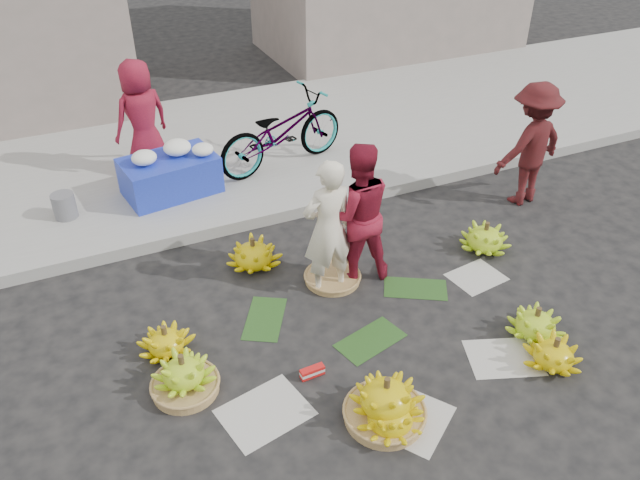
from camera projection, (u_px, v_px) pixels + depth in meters
name	position (u px, v px, depth m)	size (l,w,h in m)	color
ground	(370.00, 325.00, 6.04)	(80.00, 80.00, 0.00)	black
curb	(286.00, 211.00, 7.66)	(40.00, 0.25, 0.15)	gray
sidewalk	(234.00, 145.00, 9.26)	(40.00, 4.00, 0.12)	gray
newspaper_scatter	(413.00, 380.00, 5.44)	(3.20, 1.80, 0.00)	beige
banana_leaves	(351.00, 315.00, 6.16)	(2.00, 1.00, 0.00)	#1D4316
banana_bunch_0	(184.00, 376.00, 5.26)	(0.57, 0.57, 0.41)	olive
banana_bunch_1	(390.00, 416.00, 4.94)	(0.58, 0.58, 0.33)	yellow
banana_bunch_2	(385.00, 402.00, 4.99)	(0.70, 0.70, 0.45)	olive
banana_bunch_3	(554.00, 354.00, 5.52)	(0.51, 0.51, 0.32)	yellow
banana_bunch_4	(535.00, 324.00, 5.84)	(0.58, 0.58, 0.33)	#8BC01B
banana_bunch_5	(485.00, 238.00, 7.03)	(0.64, 0.64, 0.35)	#8BC01B
banana_bunch_6	(166.00, 341.00, 5.67)	(0.60, 0.60, 0.30)	yellow
banana_bunch_7	(253.00, 254.00, 6.75)	(0.73, 0.73, 0.36)	yellow
basket_spare	(332.00, 278.00, 6.61)	(0.58, 0.58, 0.07)	olive
incense_stack	(312.00, 372.00, 5.46)	(0.22, 0.07, 0.09)	red
vendor_cream	(328.00, 228.00, 6.11)	(0.54, 0.35, 1.48)	white
vendor_red	(357.00, 213.00, 6.30)	(0.74, 0.58, 1.53)	maroon
man_striped	(530.00, 145.00, 7.60)	(1.01, 0.58, 1.56)	maroon
flower_table	(170.00, 173.00, 7.81)	(1.23, 0.87, 0.66)	#1B2DB3
grey_bucket	(64.00, 206.00, 7.38)	(0.27, 0.27, 0.30)	slate
flower_vendor	(142.00, 118.00, 8.04)	(0.74, 0.48, 1.51)	maroon
bicycle	(282.00, 131.00, 8.30)	(1.91, 0.67, 1.01)	gray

